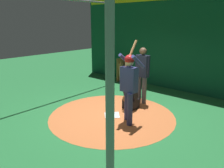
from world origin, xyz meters
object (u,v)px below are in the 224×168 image
at_px(batter, 129,82).
at_px(umpire, 142,72).
at_px(bat_rack, 124,70).
at_px(catcher, 130,97).
at_px(home_plate, 112,115).

bearing_deg(batter, umpire, -158.72).
distance_m(batter, bat_rack, 4.53).
xyz_separation_m(catcher, bat_rack, (-2.63, -2.33, 0.12)).
bearing_deg(home_plate, umpire, 178.82).
relative_size(batter, catcher, 2.28).
xyz_separation_m(home_plate, batter, (0.02, 0.61, 1.11)).
height_order(batter, umpire, batter).
bearing_deg(home_plate, batter, 87.80).
distance_m(home_plate, batter, 1.27).
distance_m(home_plate, catcher, 0.87).
bearing_deg(catcher, batter, 33.79).
distance_m(home_plate, umpire, 1.79).
height_order(home_plate, catcher, catcher).
bearing_deg(bat_rack, umpire, 49.50).
bearing_deg(umpire, home_plate, -1.18).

